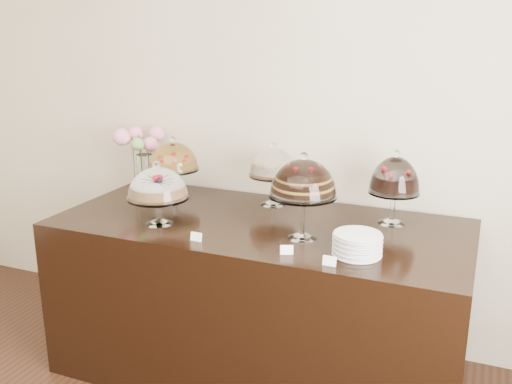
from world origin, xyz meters
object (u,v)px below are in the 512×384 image
at_px(cake_stand_cheesecake, 273,165).
at_px(plate_stack, 357,244).
at_px(cake_stand_fruit_tart, 173,159).
at_px(display_counter, 259,298).
at_px(flower_vase, 141,150).
at_px(cake_stand_sugar_sponge, 158,186).
at_px(cake_stand_dark_choco, 395,179).
at_px(cake_stand_choco_layer, 303,181).

bearing_deg(cake_stand_cheesecake, plate_stack, -42.47).
bearing_deg(cake_stand_fruit_tart, display_counter, -20.37).
relative_size(cake_stand_cheesecake, cake_stand_fruit_tart, 0.99).
xyz_separation_m(cake_stand_cheesecake, flower_vase, (-0.93, 0.04, 0.01)).
xyz_separation_m(cake_stand_sugar_sponge, cake_stand_fruit_tart, (-0.19, 0.48, 0.03)).
bearing_deg(cake_stand_fruit_tart, cake_stand_cheesecake, 6.46).
bearing_deg(cake_stand_cheesecake, cake_stand_dark_choco, -5.57).
distance_m(display_counter, cake_stand_dark_choco, 0.99).
relative_size(cake_stand_fruit_tart, plate_stack, 1.70).
bearing_deg(display_counter, cake_stand_cheesecake, 98.01).
relative_size(display_counter, flower_vase, 5.57).
height_order(display_counter, flower_vase, flower_vase).
xyz_separation_m(cake_stand_sugar_sponge, plate_stack, (1.07, -0.03, -0.15)).
xyz_separation_m(cake_stand_dark_choco, plate_stack, (-0.07, -0.51, -0.19)).
bearing_deg(flower_vase, plate_stack, -21.64).
bearing_deg(plate_stack, cake_stand_sugar_sponge, 178.49).
relative_size(cake_stand_choco_layer, cake_stand_cheesecake, 1.17).
relative_size(display_counter, cake_stand_sugar_sponge, 6.45).
bearing_deg(display_counter, cake_stand_choco_layer, -26.34).
distance_m(cake_stand_sugar_sponge, cake_stand_cheesecake, 0.70).
bearing_deg(cake_stand_cheesecake, cake_stand_sugar_sponge, -128.34).
distance_m(cake_stand_sugar_sponge, cake_stand_dark_choco, 1.24).
relative_size(cake_stand_cheesecake, cake_stand_dark_choco, 0.94).
bearing_deg(flower_vase, cake_stand_cheesecake, -2.42).
bearing_deg(flower_vase, cake_stand_fruit_tart, -20.02).
bearing_deg(cake_stand_fruit_tart, cake_stand_choco_layer, -22.22).
height_order(cake_stand_dark_choco, flower_vase, cake_stand_dark_choco).
bearing_deg(cake_stand_choco_layer, flower_vase, 158.30).
distance_m(cake_stand_sugar_sponge, cake_stand_choco_layer, 0.78).
distance_m(display_counter, plate_stack, 0.82).
distance_m(cake_stand_choco_layer, flower_vase, 1.36).
distance_m(cake_stand_dark_choco, cake_stand_fruit_tart, 1.33).
distance_m(display_counter, flower_vase, 1.25).
bearing_deg(display_counter, flower_vase, 159.74).
bearing_deg(cake_stand_dark_choco, display_counter, -159.14).
height_order(display_counter, plate_stack, plate_stack).
height_order(cake_stand_sugar_sponge, cake_stand_fruit_tart, cake_stand_fruit_tart).
relative_size(cake_stand_choco_layer, cake_stand_dark_choco, 1.09).
distance_m(cake_stand_fruit_tart, plate_stack, 1.37).
xyz_separation_m(cake_stand_choco_layer, cake_stand_dark_choco, (0.37, 0.39, -0.05)).
bearing_deg(flower_vase, display_counter, -20.26).
distance_m(cake_stand_cheesecake, flower_vase, 0.93).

